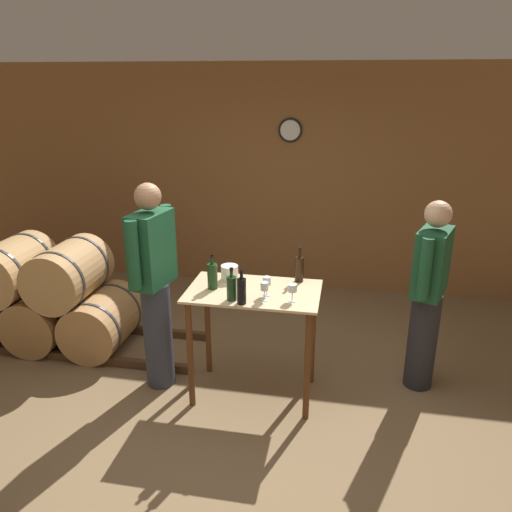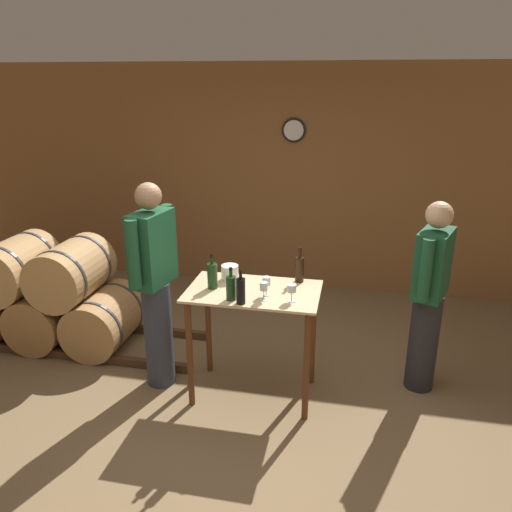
# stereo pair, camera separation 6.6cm
# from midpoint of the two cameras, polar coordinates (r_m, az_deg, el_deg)

# --- Properties ---
(ground_plane) EXTENTS (14.00, 14.00, 0.00)m
(ground_plane) POSITION_cam_midpoint_polar(r_m,az_deg,el_deg) (4.07, -3.55, -18.51)
(ground_plane) COLOR brown
(back_wall) EXTENTS (8.40, 0.08, 2.70)m
(back_wall) POSITION_cam_midpoint_polar(r_m,az_deg,el_deg) (6.12, 2.72, 8.69)
(back_wall) COLOR brown
(back_wall) RESTS_ON ground_plane
(barrel_rack) EXTENTS (3.12, 0.77, 1.06)m
(barrel_rack) POSITION_cam_midpoint_polar(r_m,az_deg,el_deg) (5.35, -23.31, -4.54)
(barrel_rack) COLOR #4C331E
(barrel_rack) RESTS_ON ground_plane
(tasting_table) EXTENTS (1.04, 0.63, 0.95)m
(tasting_table) POSITION_cam_midpoint_polar(r_m,az_deg,el_deg) (4.01, -0.74, -6.63)
(tasting_table) COLOR #D1B284
(tasting_table) RESTS_ON ground_plane
(wine_bottle_far_left) EXTENTS (0.08, 0.08, 0.28)m
(wine_bottle_far_left) POSITION_cam_midpoint_polar(r_m,az_deg,el_deg) (3.93, -5.49, -2.24)
(wine_bottle_far_left) COLOR #193819
(wine_bottle_far_left) RESTS_ON tasting_table
(wine_bottle_left) EXTENTS (0.08, 0.08, 0.26)m
(wine_bottle_left) POSITION_cam_midpoint_polar(r_m,az_deg,el_deg) (3.72, -3.31, -3.63)
(wine_bottle_left) COLOR #193819
(wine_bottle_left) RESTS_ON tasting_table
(wine_bottle_center) EXTENTS (0.07, 0.07, 0.27)m
(wine_bottle_center) POSITION_cam_midpoint_polar(r_m,az_deg,el_deg) (3.66, -2.18, -3.92)
(wine_bottle_center) COLOR black
(wine_bottle_center) RESTS_ON tasting_table
(wine_bottle_right) EXTENTS (0.07, 0.07, 0.29)m
(wine_bottle_right) POSITION_cam_midpoint_polar(r_m,az_deg,el_deg) (4.06, 4.51, -1.41)
(wine_bottle_right) COLOR black
(wine_bottle_right) RESTS_ON tasting_table
(wine_glass_near_left) EXTENTS (0.06, 0.06, 0.14)m
(wine_glass_near_left) POSITION_cam_midpoint_polar(r_m,az_deg,el_deg) (3.71, 0.46, -3.58)
(wine_glass_near_left) COLOR silver
(wine_glass_near_left) RESTS_ON tasting_table
(wine_glass_near_center) EXTENTS (0.06, 0.06, 0.15)m
(wine_glass_near_center) POSITION_cam_midpoint_polar(r_m,az_deg,el_deg) (3.79, 0.74, -2.97)
(wine_glass_near_center) COLOR silver
(wine_glass_near_center) RESTS_ON tasting_table
(wine_glass_near_right) EXTENTS (0.07, 0.07, 0.14)m
(wine_glass_near_right) POSITION_cam_midpoint_polar(r_m,az_deg,el_deg) (3.70, 3.67, -3.75)
(wine_glass_near_right) COLOR silver
(wine_glass_near_right) RESTS_ON tasting_table
(ice_bucket) EXTENTS (0.14, 0.14, 0.12)m
(ice_bucket) POSITION_cam_midpoint_polar(r_m,az_deg,el_deg) (4.10, -3.50, -1.91)
(ice_bucket) COLOR white
(ice_bucket) RESTS_ON tasting_table
(person_host) EXTENTS (0.34, 0.56, 1.63)m
(person_host) POSITION_cam_midpoint_polar(r_m,az_deg,el_deg) (4.29, 18.66, -4.07)
(person_host) COLOR #232328
(person_host) RESTS_ON ground_plane
(person_visitor_with_scarf) EXTENTS (0.29, 0.58, 1.77)m
(person_visitor_with_scarf) POSITION_cam_midpoint_polar(r_m,az_deg,el_deg) (4.15, -12.00, -3.10)
(person_visitor_with_scarf) COLOR #333847
(person_visitor_with_scarf) RESTS_ON ground_plane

